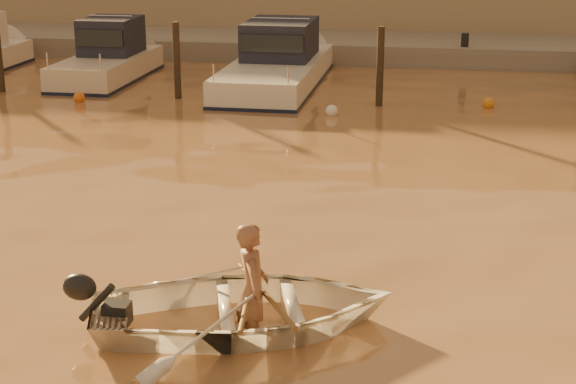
% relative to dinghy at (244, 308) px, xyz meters
% --- Properties ---
extents(ground_plane, '(160.00, 160.00, 0.00)m').
position_rel_dinghy_xyz_m(ground_plane, '(0.83, -0.97, -0.25)').
color(ground_plane, '#97653C').
rests_on(ground_plane, ground).
extents(dinghy, '(4.18, 3.51, 0.74)m').
position_rel_dinghy_xyz_m(dinghy, '(0.00, 0.00, 0.00)').
color(dinghy, white).
rests_on(dinghy, ground_plane).
extents(person, '(0.54, 0.68, 1.61)m').
position_rel_dinghy_xyz_m(person, '(0.10, 0.03, 0.25)').
color(person, '#8D5E46').
rests_on(person, dinghy).
extents(outboard_motor, '(0.98, 0.65, 0.70)m').
position_rel_dinghy_xyz_m(outboard_motor, '(-1.43, -0.45, 0.03)').
color(outboard_motor, black).
rests_on(outboard_motor, dinghy).
extents(oar_port, '(1.09, 1.86, 0.13)m').
position_rel_dinghy_xyz_m(oar_port, '(0.24, 0.08, 0.17)').
color(oar_port, brown).
rests_on(oar_port, dinghy).
extents(oar_starboard, '(0.34, 2.09, 0.13)m').
position_rel_dinghy_xyz_m(oar_starboard, '(0.05, 0.02, 0.17)').
color(oar_starboard, brown).
rests_on(oar_starboard, dinghy).
extents(moored_boat_1, '(1.86, 5.67, 1.75)m').
position_rel_dinghy_xyz_m(moored_boat_1, '(-7.47, 15.03, 0.38)').
color(moored_boat_1, beige).
rests_on(moored_boat_1, ground_plane).
extents(moored_boat_2, '(2.34, 7.81, 1.75)m').
position_rel_dinghy_xyz_m(moored_boat_2, '(-2.45, 15.03, 0.38)').
color(moored_boat_2, white).
rests_on(moored_boat_2, ground_plane).
extents(piling_1, '(0.18, 0.18, 2.20)m').
position_rel_dinghy_xyz_m(piling_1, '(-4.67, 12.83, 0.65)').
color(piling_1, '#2D2319').
rests_on(piling_1, ground_plane).
extents(piling_2, '(0.18, 0.18, 2.20)m').
position_rel_dinghy_xyz_m(piling_2, '(0.63, 12.83, 0.65)').
color(piling_2, '#2D2319').
rests_on(piling_2, ground_plane).
extents(fender_b, '(0.30, 0.30, 0.30)m').
position_rel_dinghy_xyz_m(fender_b, '(-7.08, 11.99, -0.15)').
color(fender_b, orange).
rests_on(fender_b, ground_plane).
extents(fender_c, '(0.30, 0.30, 0.30)m').
position_rel_dinghy_xyz_m(fender_c, '(-0.42, 11.53, -0.15)').
color(fender_c, white).
rests_on(fender_c, ground_plane).
extents(fender_d, '(0.30, 0.30, 0.30)m').
position_rel_dinghy_xyz_m(fender_d, '(3.37, 13.09, -0.15)').
color(fender_d, orange).
rests_on(fender_d, ground_plane).
extents(quay, '(52.00, 4.00, 1.00)m').
position_rel_dinghy_xyz_m(quay, '(0.83, 20.53, -0.10)').
color(quay, gray).
rests_on(quay, ground_plane).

